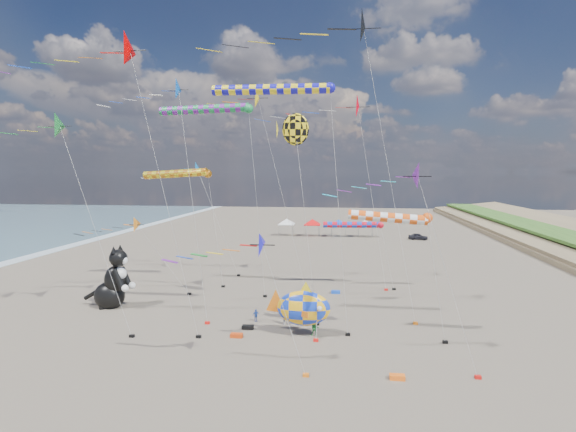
% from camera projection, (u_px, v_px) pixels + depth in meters
% --- Properties ---
extents(ground, '(260.00, 260.00, 0.00)m').
position_uv_depth(ground, '(253.00, 378.00, 26.74)').
color(ground, brown).
rests_on(ground, ground).
extents(delta_kite_0, '(12.91, 2.71, 20.30)m').
position_uv_depth(delta_kite_0, '(354.00, 108.00, 45.22)').
color(delta_kite_0, red).
rests_on(delta_kite_0, ground).
extents(delta_kite_1, '(16.09, 2.92, 24.64)m').
position_uv_depth(delta_kite_1, '(361.00, 33.00, 34.61)').
color(delta_kite_1, black).
rests_on(delta_kite_1, ground).
extents(delta_kite_2, '(10.99, 1.83, 13.65)m').
position_uv_depth(delta_kite_2, '(192.00, 171.00, 52.62)').
color(delta_kite_2, blue).
rests_on(delta_kite_2, ground).
extents(delta_kite_3, '(8.56, 1.82, 13.00)m').
position_uv_depth(delta_kite_3, '(415.00, 181.00, 26.08)').
color(delta_kite_3, purple).
rests_on(delta_kite_3, ground).
extents(delta_kite_4, '(8.63, 1.83, 19.66)m').
position_uv_depth(delta_kite_4, '(162.00, 93.00, 34.96)').
color(delta_kite_4, blue).
rests_on(delta_kite_4, ground).
extents(delta_kite_5, '(14.22, 2.61, 21.98)m').
position_uv_depth(delta_kite_5, '(125.00, 57.00, 31.95)').
color(delta_kite_5, '#D60000').
rests_on(delta_kite_5, ground).
extents(delta_kite_6, '(13.30, 2.13, 16.85)m').
position_uv_depth(delta_kite_6, '(49.00, 128.00, 32.67)').
color(delta_kite_6, '#1C7D33').
rests_on(delta_kite_6, ground).
extents(delta_kite_7, '(8.99, 1.65, 8.91)m').
position_uv_depth(delta_kite_7, '(236.00, 249.00, 26.77)').
color(delta_kite_7, '#1E19CF').
rests_on(delta_kite_7, ground).
extents(delta_kite_8, '(13.69, 2.42, 21.06)m').
position_uv_depth(delta_kite_8, '(257.00, 101.00, 46.11)').
color(delta_kite_8, yellow).
rests_on(delta_kite_8, ground).
extents(delta_kite_9, '(10.79, 1.73, 7.90)m').
position_uv_depth(delta_kite_9, '(136.00, 228.00, 45.08)').
color(delta_kite_9, orange).
rests_on(delta_kite_9, ground).
extents(windsock_0, '(7.21, 0.74, 9.43)m').
position_uv_depth(windsock_0, '(393.00, 218.00, 31.84)').
color(windsock_0, '#F25411').
rests_on(windsock_0, ground).
extents(windsock_1, '(7.61, 0.67, 7.13)m').
position_uv_depth(windsock_1, '(355.00, 225.00, 46.71)').
color(windsock_1, red).
rests_on(windsock_1, ground).
extents(windsock_2, '(10.34, 0.79, 18.66)m').
position_uv_depth(windsock_2, '(276.00, 90.00, 32.65)').
color(windsock_2, '#1512BA').
rests_on(windsock_2, ground).
extents(windsock_3, '(10.36, 0.89, 18.72)m').
position_uv_depth(windsock_3, '(209.00, 110.00, 43.09)').
color(windsock_3, '#198D44').
rests_on(windsock_3, ground).
extents(windsock_4, '(8.77, 0.87, 12.52)m').
position_uv_depth(windsock_4, '(179.00, 174.00, 47.38)').
color(windsock_4, orange).
rests_on(windsock_4, ground).
extents(angelfish_kite, '(3.74, 3.02, 17.08)m').
position_uv_depth(angelfish_kite, '(293.00, 131.00, 36.80)').
color(angelfish_kite, yellow).
rests_on(angelfish_kite, ground).
extents(cat_inflatable, '(4.48, 2.64, 5.74)m').
position_uv_depth(cat_inflatable, '(112.00, 276.00, 40.57)').
color(cat_inflatable, black).
rests_on(cat_inflatable, ground).
extents(fish_inflatable, '(5.40, 2.68, 4.20)m').
position_uv_depth(fish_inflatable, '(303.00, 308.00, 33.48)').
color(fish_inflatable, '#1437C6').
rests_on(fish_inflatable, ground).
extents(person_adult, '(0.67, 0.63, 1.55)m').
position_uv_depth(person_adult, '(286.00, 315.00, 36.14)').
color(person_adult, gray).
rests_on(person_adult, ground).
extents(child_green, '(0.58, 0.46, 1.20)m').
position_uv_depth(child_green, '(315.00, 328.00, 33.67)').
color(child_green, green).
rests_on(child_green, ground).
extents(child_blue, '(0.64, 0.48, 1.01)m').
position_uv_depth(child_blue, '(256.00, 315.00, 36.95)').
color(child_blue, '#2044AC').
rests_on(child_blue, ground).
extents(kite_bag_0, '(0.90, 0.44, 0.30)m').
position_uv_depth(kite_bag_0, '(336.00, 292.00, 45.47)').
color(kite_bag_0, blue).
rests_on(kite_bag_0, ground).
extents(kite_bag_1, '(0.90, 0.44, 0.30)m').
position_uv_depth(kite_bag_1, '(397.00, 377.00, 26.59)').
color(kite_bag_1, orange).
rests_on(kite_bag_1, ground).
extents(kite_bag_2, '(0.90, 0.44, 0.30)m').
position_uv_depth(kite_bag_2, '(248.00, 327.00, 35.15)').
color(kite_bag_2, black).
rests_on(kite_bag_2, ground).
extents(kite_bag_3, '(0.90, 0.44, 0.30)m').
position_uv_depth(kite_bag_3, '(237.00, 335.00, 33.38)').
color(kite_bag_3, red).
rests_on(kite_bag_3, ground).
extents(tent_row, '(19.20, 4.20, 3.80)m').
position_uv_depth(tent_row, '(326.00, 220.00, 85.46)').
color(tent_row, white).
rests_on(tent_row, ground).
extents(parked_car, '(3.63, 1.89, 1.18)m').
position_uv_depth(parked_car, '(418.00, 236.00, 81.56)').
color(parked_car, '#26262D').
rests_on(parked_car, ground).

